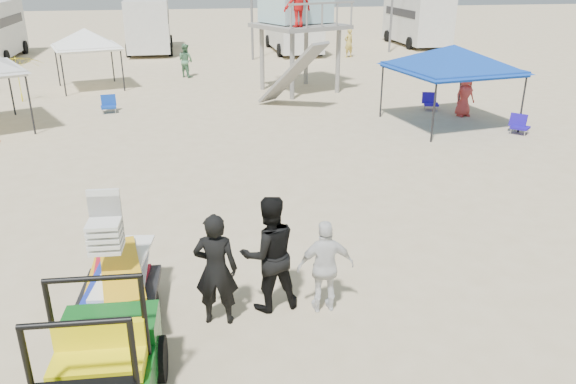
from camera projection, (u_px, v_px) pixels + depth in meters
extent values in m
plane|color=beige|center=(293.00, 358.00, 7.91)|extent=(140.00, 140.00, 0.00)
cube|color=yellow|center=(97.00, 378.00, 6.37)|extent=(1.15, 0.75, 0.23)
cube|color=black|center=(118.00, 297.00, 8.60)|extent=(1.28, 1.78, 0.11)
cylinder|color=black|center=(86.00, 311.00, 8.59)|extent=(0.21, 0.46, 0.45)
imported|color=black|center=(216.00, 269.00, 8.41)|extent=(0.74, 0.56, 1.82)
imported|color=black|center=(269.00, 254.00, 8.77)|extent=(1.03, 0.85, 1.92)
imported|color=white|center=(326.00, 267.00, 8.76)|extent=(0.91, 0.40, 1.55)
cylinder|color=gray|center=(277.00, 65.00, 23.00)|extent=(0.19, 0.19, 2.69)
cube|color=gray|center=(300.00, 26.00, 23.75)|extent=(4.22, 4.22, 0.17)
imported|color=#B20F0F|center=(284.00, 2.00, 22.23)|extent=(1.22, 0.70, 1.89)
cylinder|color=black|center=(423.00, 110.00, 17.41)|extent=(0.06, 0.06, 1.97)
pyramid|color=#0F3EAC|center=(454.00, 44.00, 18.58)|extent=(4.00, 4.00, 0.80)
cube|color=#0F3EAC|center=(452.00, 69.00, 18.88)|extent=(4.00, 4.00, 0.18)
cylinder|color=black|center=(55.00, 73.00, 23.63)|extent=(0.06, 0.06, 1.88)
pyramid|color=white|center=(84.00, 28.00, 24.33)|extent=(3.20, 3.20, 0.80)
cube|color=white|center=(86.00, 47.00, 24.63)|extent=(3.20, 3.20, 0.18)
imported|color=yellow|center=(19.00, 79.00, 22.48)|extent=(2.80, 2.81, 1.84)
cube|color=#0E389F|center=(108.00, 107.00, 21.03)|extent=(0.61, 0.58, 0.06)
cube|color=#0E389F|center=(108.00, 100.00, 21.17)|extent=(0.56, 0.26, 0.44)
cylinder|color=#B2B2B7|center=(102.00, 112.00, 20.85)|extent=(0.03, 0.03, 0.20)
cube|color=#2310B3|center=(431.00, 104.00, 21.44)|extent=(0.67, 0.65, 0.06)
cube|color=#2310B3|center=(429.00, 98.00, 21.58)|extent=(0.57, 0.34, 0.44)
cylinder|color=#B2B2B7|center=(428.00, 109.00, 21.27)|extent=(0.03, 0.03, 0.20)
cube|color=#1E0FA2|center=(520.00, 127.00, 18.37)|extent=(0.73, 0.74, 0.06)
cube|color=#1E0FA2|center=(517.00, 120.00, 18.51)|extent=(0.49, 0.52, 0.44)
cylinder|color=#B2B2B7|center=(517.00, 133.00, 18.20)|extent=(0.03, 0.03, 0.20)
cube|color=silver|center=(149.00, 24.00, 35.42)|extent=(2.50, 6.50, 3.00)
cube|color=black|center=(148.00, 16.00, 35.25)|extent=(2.54, 5.20, 0.50)
cylinder|color=black|center=(128.00, 50.00, 33.81)|extent=(0.25, 0.80, 0.80)
cube|color=silver|center=(293.00, 23.00, 35.62)|extent=(2.50, 7.00, 3.00)
cube|color=black|center=(293.00, 16.00, 35.46)|extent=(2.54, 5.60, 0.50)
cylinder|color=black|center=(280.00, 50.00, 33.87)|extent=(0.25, 0.80, 0.80)
cube|color=silver|center=(417.00, 19.00, 38.56)|extent=(2.50, 6.60, 3.00)
cube|color=black|center=(417.00, 12.00, 38.40)|extent=(2.54, 5.28, 0.50)
cylinder|color=black|center=(410.00, 43.00, 36.93)|extent=(0.25, 0.80, 0.80)
imported|color=gold|center=(349.00, 43.00, 33.60)|extent=(0.73, 0.62, 1.69)
imported|color=#BE3B36|center=(465.00, 95.00, 20.39)|extent=(0.83, 0.62, 1.54)
imported|color=#528962|center=(186.00, 61.00, 27.59)|extent=(0.99, 0.99, 1.62)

